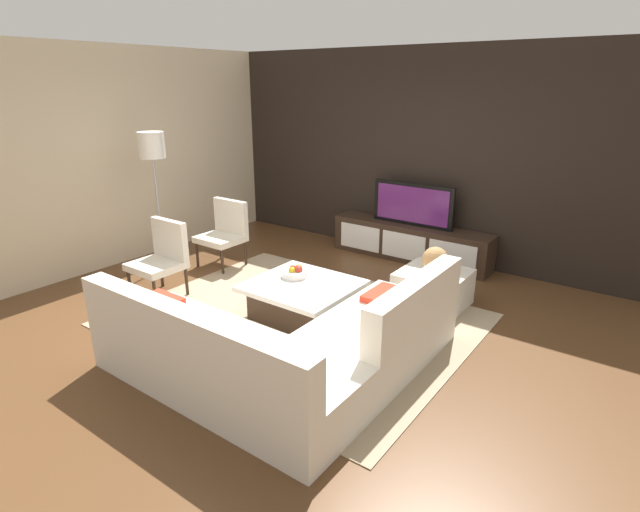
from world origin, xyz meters
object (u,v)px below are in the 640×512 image
Objects in this scene: sectional_couch at (287,348)px; decorative_ball at (435,260)px; media_console at (410,242)px; fruit_bowl at (295,272)px; floor_lamp at (152,154)px; accent_chair_far at (225,229)px; television at (413,204)px; ottoman at (433,289)px; accent_chair_near at (162,254)px; coffee_table at (302,299)px.

decorative_ball is (0.38, 2.05, 0.26)m from sectional_couch.
fruit_bowl reaches higher than media_console.
floor_lamp is 1.30m from accent_chair_far.
media_console is 3.32m from sectional_couch.
television is 4.12× the size of fruit_bowl.
television is 1.63m from ottoman.
accent_chair_near is 1.15m from accent_chair_far.
floor_lamp reaches higher than accent_chair_near.
ottoman is 2.85m from accent_chair_far.
media_console is 3.57m from floor_lamp.
decorative_ball is at bearing -54.32° from media_console.
media_console is 2.53m from accent_chair_far.
coffee_table is at bearing 121.65° from sectional_couch.
fruit_bowl is 1.51m from decorative_ball.
sectional_couch is 2.10m from decorative_ball.
floor_lamp reaches higher than decorative_ball.
decorative_ball is at bearing 0.00° from ottoman.
accent_chair_near is 1.39m from floor_lamp.
coffee_table is 2.75m from floor_lamp.
accent_chair_near and accent_chair_far have the same top height.
ottoman is 0.34m from decorative_ball.
sectional_couch is 1.35m from fruit_bowl.
accent_chair_near is 3.10× the size of decorative_ball.
television reaches higher than decorative_ball.
fruit_bowl is at bearing -97.19° from media_console.
television is 2.54m from accent_chair_far.
media_console is 3.20× the size of ottoman.
television is 0.49× the size of sectional_couch.
floor_lamp is 6.30× the size of decorative_ball.
decorative_ball is at bearing 47.23° from coffee_table.
media_console is 8.01× the size of fruit_bowl.
coffee_table is at bearing -19.95° from accent_chair_far.
media_console is 0.96× the size of sectional_couch.
media_console is at bearing 125.68° from decorative_ball.
television is 1.33× the size of accent_chair_near.
accent_chair_near is at bearing -164.22° from coffee_table.
coffee_table is 0.60× the size of floor_lamp.
sectional_couch is 2.70× the size of accent_chair_near.
floor_lamp is 3.78m from ottoman.
sectional_couch is at bearing -34.01° from accent_chair_far.
floor_lamp is at bearing 160.41° from sectional_couch.
fruit_bowl is (-0.18, 0.10, 0.23)m from coffee_table.
coffee_table is 1.21× the size of accent_chair_near.
decorative_ball is (2.64, 1.53, 0.05)m from accent_chair_near.
fruit_bowl is at bearing 0.17° from floor_lamp.
media_console is 1.54m from decorative_ball.
floor_lamp reaches higher than ottoman.
media_console is at bearing -90.00° from television.
decorative_ball is at bearing 20.61° from accent_chair_near.
media_console is at bearing 48.07° from accent_chair_near.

